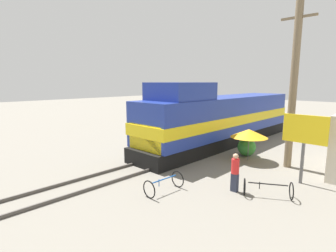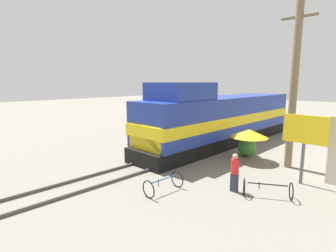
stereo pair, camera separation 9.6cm
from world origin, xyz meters
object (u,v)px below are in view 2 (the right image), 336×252
at_px(locomotive, 220,119).
at_px(bicycle, 267,189).
at_px(person_bystander, 235,171).
at_px(utility_pole, 294,84).
at_px(billboard_sign, 305,134).
at_px(vendor_umbrella, 249,133).
at_px(bicycle_spare, 164,184).

xyz_separation_m(locomotive, bicycle, (6.68, -6.55, -1.60)).
bearing_deg(person_bystander, bicycle, 17.53).
relative_size(utility_pole, person_bystander, 5.34).
xyz_separation_m(locomotive, utility_pole, (5.78, -1.82, 2.68)).
bearing_deg(person_bystander, utility_pole, 85.53).
height_order(billboard_sign, person_bystander, billboard_sign).
bearing_deg(bicycle, vendor_umbrella, -174.60).
bearing_deg(utility_pole, bicycle, -79.21).
relative_size(utility_pole, billboard_sign, 2.81).
distance_m(vendor_umbrella, bicycle_spare, 7.05).
xyz_separation_m(locomotive, vendor_umbrella, (3.59, -2.29, -0.27)).
height_order(utility_pole, bicycle, utility_pole).
height_order(vendor_umbrella, bicycle_spare, vendor_umbrella).
relative_size(utility_pole, bicycle_spare, 5.22).
bearing_deg(locomotive, bicycle_spare, -70.63).
xyz_separation_m(person_bystander, bicycle, (1.30, 0.41, -0.56)).
xyz_separation_m(person_bystander, bicycle_spare, (-2.14, -2.25, -0.54)).
bearing_deg(utility_pole, billboard_sign, -56.73).
height_order(vendor_umbrella, bicycle, vendor_umbrella).
bearing_deg(bicycle_spare, utility_pole, 73.20).
distance_m(bicycle, bicycle_spare, 4.35).
height_order(locomotive, vendor_umbrella, locomotive).
bearing_deg(bicycle, bicycle_spare, -82.85).
xyz_separation_m(billboard_sign, bicycle_spare, (-3.91, -5.29, -2.03)).
relative_size(utility_pole, vendor_umbrella, 4.17).
xyz_separation_m(locomotive, bicycle_spare, (3.24, -9.21, -1.58)).
relative_size(vendor_umbrella, billboard_sign, 0.67).
bearing_deg(utility_pole, bicycle_spare, -108.97).
bearing_deg(bicycle_spare, vendor_umbrella, 89.27).
height_order(utility_pole, bicycle_spare, utility_pole).
height_order(billboard_sign, bicycle, billboard_sign).
relative_size(billboard_sign, bicycle, 1.63).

